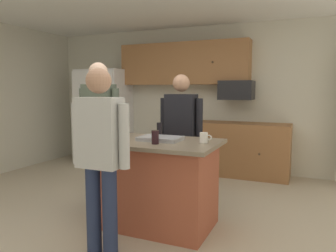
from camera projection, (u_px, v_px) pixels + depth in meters
name	position (u px, v px, depth m)	size (l,w,h in m)	color
floor	(133.00, 222.00, 3.59)	(7.04, 7.04, 0.00)	#B7A88E
back_wall	(207.00, 98.00, 6.00)	(6.40, 0.10, 2.60)	beige
cabinet_run_upper	(183.00, 64.00, 5.91)	(2.40, 0.38, 0.75)	#936038
cabinet_run_lower	(235.00, 149.00, 5.57)	(1.80, 0.63, 0.90)	#936038
refrigerator	(104.00, 117.00, 6.45)	(0.93, 0.76, 1.85)	white
microwave_over_range	(237.00, 90.00, 5.48)	(0.56, 0.40, 0.32)	black
kitchen_island	(157.00, 183.00, 3.47)	(1.30, 0.87, 0.92)	#9E4C33
person_guest_right	(99.00, 123.00, 4.04)	(0.57, 0.24, 1.79)	#232D4C
person_elder_center	(100.00, 150.00, 2.78)	(0.57, 0.22, 1.64)	#232D4C
person_guest_left	(181.00, 130.00, 4.15)	(0.57, 0.22, 1.65)	#4C5166
mug_blue_stoneware	(204.00, 138.00, 3.28)	(0.13, 0.08, 0.10)	white
glass_pilsner	(155.00, 137.00, 3.21)	(0.07, 0.07, 0.14)	black
glass_stout_tall	(160.00, 130.00, 3.70)	(0.06, 0.06, 0.16)	black
serving_tray	(160.00, 139.00, 3.44)	(0.44, 0.30, 0.04)	#B7B7BC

